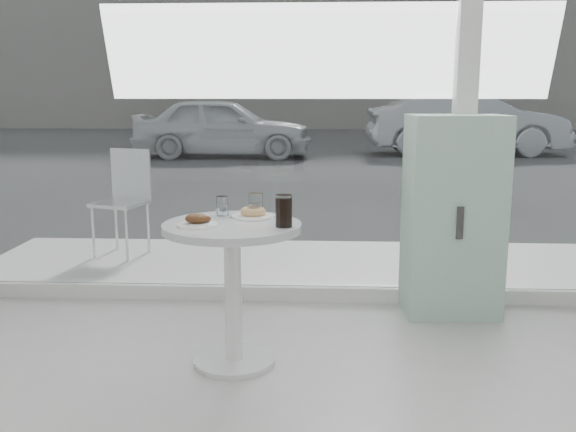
# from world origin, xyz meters

# --- Properties ---
(storefront) EXTENTS (5.00, 0.14, 3.00)m
(storefront) POSITION_xyz_m (0.07, 3.00, 1.71)
(storefront) COLOR silver
(storefront) RESTS_ON ground
(main_table) EXTENTS (0.72, 0.72, 0.77)m
(main_table) POSITION_xyz_m (-0.50, 1.90, 0.55)
(main_table) COLOR white
(main_table) RESTS_ON ground
(patio_deck) EXTENTS (5.60, 1.60, 0.05)m
(patio_deck) POSITION_xyz_m (0.00, 3.80, 0.03)
(patio_deck) COLOR silver
(patio_deck) RESTS_ON ground
(street) EXTENTS (40.00, 24.00, 0.00)m
(street) POSITION_xyz_m (0.00, 16.00, -0.00)
(street) COLOR #343434
(street) RESTS_ON ground
(far_building) EXTENTS (40.00, 2.00, 8.00)m
(far_building) POSITION_xyz_m (0.00, 25.00, 4.00)
(far_building) COLOR gray
(far_building) RESTS_ON ground
(mint_cabinet) EXTENTS (0.62, 0.44, 1.30)m
(mint_cabinet) POSITION_xyz_m (0.81, 2.78, 0.65)
(mint_cabinet) COLOR #85AA99
(mint_cabinet) RESTS_ON ground
(patio_chair) EXTENTS (0.49, 0.49, 0.90)m
(patio_chair) POSITION_xyz_m (-1.73, 4.07, 0.56)
(patio_chair) COLOR white
(patio_chair) RESTS_ON patio_deck
(car_white) EXTENTS (3.93, 1.60, 1.34)m
(car_white) POSITION_xyz_m (-2.20, 12.95, 0.67)
(car_white) COLOR silver
(car_white) RESTS_ON street
(car_silver) EXTENTS (4.50, 1.65, 1.47)m
(car_silver) POSITION_xyz_m (3.32, 13.77, 0.74)
(car_silver) COLOR #ABADB3
(car_silver) RESTS_ON street
(plate_fritter) EXTENTS (0.21, 0.21, 0.07)m
(plate_fritter) POSITION_xyz_m (-0.66, 1.82, 0.80)
(plate_fritter) COLOR white
(plate_fritter) RESTS_ON main_table
(plate_donut) EXTENTS (0.23, 0.23, 0.06)m
(plate_donut) POSITION_xyz_m (-0.41, 2.06, 0.79)
(plate_donut) COLOR white
(plate_donut) RESTS_ON main_table
(water_tumbler_a) EXTENTS (0.07, 0.07, 0.11)m
(water_tumbler_a) POSITION_xyz_m (-0.58, 2.10, 0.82)
(water_tumbler_a) COLOR white
(water_tumbler_a) RESTS_ON main_table
(water_tumbler_b) EXTENTS (0.08, 0.08, 0.13)m
(water_tumbler_b) POSITION_xyz_m (-0.40, 2.10, 0.83)
(water_tumbler_b) COLOR white
(water_tumbler_b) RESTS_ON main_table
(cola_glass) EXTENTS (0.09, 0.09, 0.16)m
(cola_glass) POSITION_xyz_m (-0.23, 1.83, 0.85)
(cola_glass) COLOR white
(cola_glass) RESTS_ON main_table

